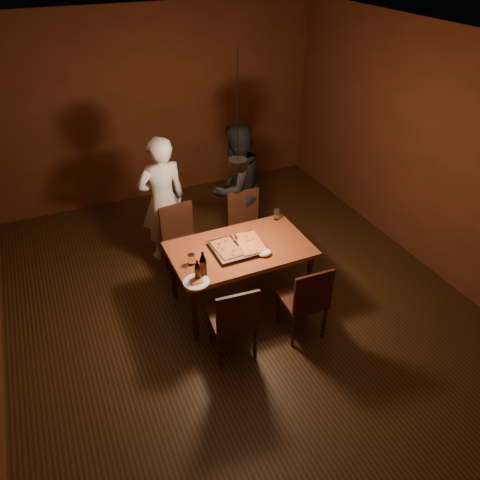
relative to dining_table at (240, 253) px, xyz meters
name	(u,v)px	position (x,y,z in m)	size (l,w,h in m)	color
room_shell	(238,197)	(-0.04, -0.04, 0.72)	(6.00, 6.00, 6.00)	#3B2410
dining_table	(240,253)	(0.00, 0.00, 0.00)	(1.50, 0.90, 0.75)	brown
chair_far_left	(181,234)	(-0.41, 0.83, -0.14)	(0.46, 0.46, 0.49)	#38190F
chair_far_right	(246,219)	(0.45, 0.82, -0.14)	(0.43, 0.43, 0.49)	#38190F
chair_near_left	(235,317)	(-0.39, -0.75, -0.14)	(0.46, 0.46, 0.49)	#38190F
chair_near_right	(307,296)	(0.39, -0.77, -0.14)	(0.44, 0.44, 0.49)	#38190F
pizza_tray	(238,248)	(-0.03, -0.02, 0.10)	(0.55, 0.45, 0.05)	silver
pizza_meat	(227,248)	(-0.16, -0.03, 0.13)	(0.24, 0.37, 0.02)	maroon
pizza_cheese	(250,243)	(0.10, -0.03, 0.13)	(0.27, 0.42, 0.02)	gold
spatula	(238,243)	(-0.02, 0.01, 0.14)	(0.09, 0.24, 0.04)	silver
beer_bottle_a	(198,270)	(-0.60, -0.33, 0.19)	(0.06, 0.06, 0.23)	black
beer_bottle_b	(203,264)	(-0.52, -0.28, 0.21)	(0.07, 0.07, 0.27)	black
water_glass_left	(191,259)	(-0.57, -0.06, 0.13)	(0.07, 0.07, 0.12)	silver
water_glass_right	(277,214)	(0.63, 0.36, 0.14)	(0.07, 0.07, 0.14)	silver
plate_slice	(196,282)	(-0.63, -0.37, 0.08)	(0.26, 0.26, 0.03)	white
napkin	(265,253)	(0.18, -0.23, 0.11)	(0.15, 0.12, 0.06)	white
diner_white	(163,200)	(-0.49, 1.23, 0.14)	(0.60, 0.39, 1.64)	silver
diner_dark	(236,187)	(0.47, 1.17, 0.15)	(0.81, 0.63, 1.66)	black
pendant_lamp	(238,163)	(-0.04, -0.04, 1.08)	(0.18, 0.18, 1.10)	black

